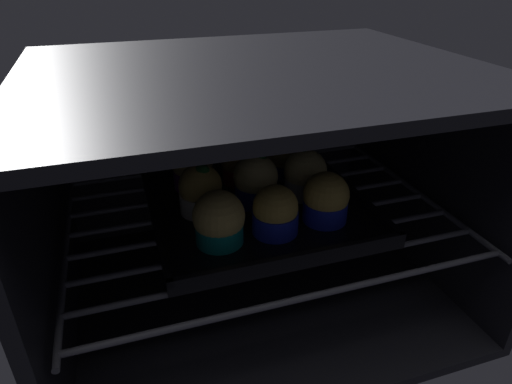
% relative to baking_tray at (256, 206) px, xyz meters
% --- Properties ---
extents(oven_cavity, '(0.59, 0.47, 0.37)m').
position_rel_baking_tray_xyz_m(oven_cavity, '(0.00, 0.03, 0.02)').
color(oven_cavity, black).
rests_on(oven_cavity, ground).
extents(oven_rack, '(0.55, 0.42, 0.01)m').
position_rel_baking_tray_xyz_m(oven_rack, '(0.00, -0.01, -0.01)').
color(oven_rack, '#51515B').
rests_on(oven_rack, oven_cavity).
extents(baking_tray, '(0.31, 0.31, 0.02)m').
position_rel_baking_tray_xyz_m(baking_tray, '(0.00, 0.00, 0.00)').
color(baking_tray, black).
rests_on(baking_tray, oven_rack).
extents(muffin_row0_col0, '(0.07, 0.07, 0.07)m').
position_rel_baking_tray_xyz_m(muffin_row0_col0, '(-0.08, -0.08, 0.04)').
color(muffin_row0_col0, '#0C8C84').
rests_on(muffin_row0_col0, baking_tray).
extents(muffin_row0_col1, '(0.06, 0.06, 0.07)m').
position_rel_baking_tray_xyz_m(muffin_row0_col1, '(0.00, -0.08, 0.04)').
color(muffin_row0_col1, '#1928B7').
rests_on(muffin_row0_col1, baking_tray).
extents(muffin_row0_col2, '(0.06, 0.06, 0.07)m').
position_rel_baking_tray_xyz_m(muffin_row0_col2, '(0.08, -0.07, 0.04)').
color(muffin_row0_col2, '#1928B7').
rests_on(muffin_row0_col2, baking_tray).
extents(muffin_row1_col0, '(0.06, 0.06, 0.08)m').
position_rel_baking_tray_xyz_m(muffin_row1_col0, '(-0.08, 0.00, 0.04)').
color(muffin_row1_col0, silver).
rests_on(muffin_row1_col0, baking_tray).
extents(muffin_row1_col1, '(0.07, 0.07, 0.08)m').
position_rel_baking_tray_xyz_m(muffin_row1_col1, '(-0.00, 0.00, 0.04)').
color(muffin_row1_col1, '#1928B7').
rests_on(muffin_row1_col1, baking_tray).
extents(muffin_row1_col2, '(0.07, 0.07, 0.07)m').
position_rel_baking_tray_xyz_m(muffin_row1_col2, '(0.08, 0.00, 0.04)').
color(muffin_row1_col2, silver).
rests_on(muffin_row1_col2, baking_tray).
extents(muffin_row2_col0, '(0.06, 0.06, 0.08)m').
position_rel_baking_tray_xyz_m(muffin_row2_col0, '(-0.08, 0.08, 0.04)').
color(muffin_row2_col0, '#7A238C').
rests_on(muffin_row2_col0, baking_tray).
extents(muffin_row2_col1, '(0.07, 0.07, 0.08)m').
position_rel_baking_tray_xyz_m(muffin_row2_col1, '(-0.00, 0.08, 0.04)').
color(muffin_row2_col1, red).
rests_on(muffin_row2_col1, baking_tray).
extents(muffin_row2_col2, '(0.07, 0.07, 0.07)m').
position_rel_baking_tray_xyz_m(muffin_row2_col2, '(0.08, 0.08, 0.04)').
color(muffin_row2_col2, '#1928B7').
rests_on(muffin_row2_col2, baking_tray).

